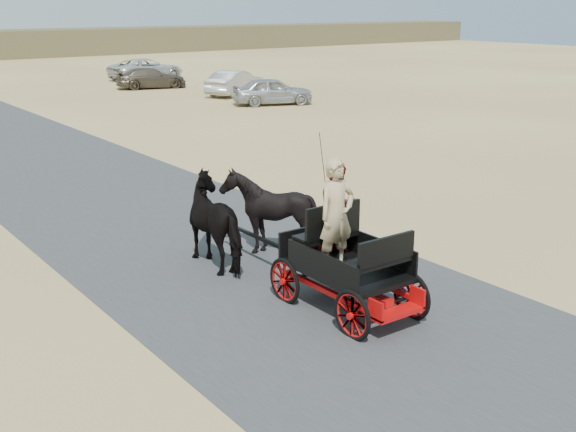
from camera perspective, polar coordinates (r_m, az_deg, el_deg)
ground at (r=11.06m, az=7.18°, el=-9.32°), size 140.00×140.00×0.00m
road at (r=11.06m, az=7.18°, el=-9.30°), size 6.00×140.00×0.01m
carriage at (r=11.75m, az=4.64°, el=-5.72°), size 1.30×2.40×0.72m
horse_left at (r=13.58m, az=-5.37°, el=-0.46°), size 0.91×2.01×1.70m
horse_right at (r=14.15m, az=-1.55°, el=0.31°), size 1.37×1.54×1.70m
driver_man at (r=11.25m, az=3.85°, el=0.07°), size 0.66×0.43×1.80m
passenger_woman at (r=11.99m, az=3.98°, el=0.56°), size 0.77×0.60×1.58m
car_a at (r=35.66m, az=-1.22°, el=9.84°), size 4.17×2.83×1.32m
car_b at (r=39.46m, az=-4.20°, el=10.45°), size 4.21×3.04×1.32m
car_c at (r=43.36m, az=-10.77°, el=10.65°), size 4.29×2.49×1.17m
car_d at (r=48.27m, az=-11.13°, el=11.31°), size 5.12×2.82×1.36m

